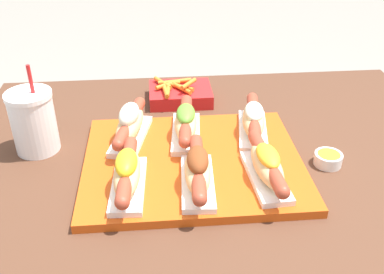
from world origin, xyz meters
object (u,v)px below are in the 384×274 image
(hot_dog_3, at_px, (130,124))
(sauce_bowl, at_px, (329,159))
(drink_cup, at_px, (33,122))
(hot_dog_0, at_px, (127,173))
(hot_dog_2, at_px, (267,165))
(hot_dog_4, at_px, (186,123))
(fries_basket, at_px, (180,94))
(hot_dog_1, at_px, (198,170))
(serving_tray, at_px, (193,162))
(hot_dog_5, at_px, (253,120))

(hot_dog_3, xyz_separation_m, sauce_bowl, (0.41, -0.11, -0.04))
(sauce_bowl, relative_size, drink_cup, 0.29)
(hot_dog_0, distance_m, hot_dog_2, 0.26)
(hot_dog_0, xyz_separation_m, hot_dog_4, (0.12, 0.18, -0.00))
(hot_dog_4, bearing_deg, fries_basket, 90.06)
(hot_dog_4, bearing_deg, hot_dog_3, -179.75)
(hot_dog_1, relative_size, hot_dog_4, 1.00)
(hot_dog_3, xyz_separation_m, fries_basket, (0.12, 0.21, -0.03))
(hot_dog_1, relative_size, hot_dog_2, 1.00)
(hot_dog_1, xyz_separation_m, fries_basket, (-0.01, 0.39, -0.03))
(serving_tray, relative_size, hot_dog_4, 2.12)
(sauce_bowl, bearing_deg, hot_dog_1, -166.68)
(sauce_bowl, relative_size, fries_basket, 0.36)
(serving_tray, bearing_deg, fries_basket, 91.40)
(hot_dog_0, relative_size, drink_cup, 1.07)
(sauce_bowl, bearing_deg, fries_basket, 131.54)
(serving_tray, xyz_separation_m, hot_dog_1, (0.00, -0.09, 0.04))
(hot_dog_2, bearing_deg, serving_tray, 148.27)
(serving_tray, height_order, hot_dog_3, hot_dog_3)
(hot_dog_3, bearing_deg, hot_dog_4, 0.25)
(hot_dog_2, height_order, fries_basket, hot_dog_2)
(hot_dog_0, height_order, drink_cup, drink_cup)
(hot_dog_3, bearing_deg, fries_basket, 60.08)
(hot_dog_0, relative_size, hot_dog_1, 1.00)
(serving_tray, distance_m, hot_dog_5, 0.17)
(hot_dog_0, bearing_deg, hot_dog_1, -1.34)
(hot_dog_2, relative_size, fries_basket, 1.30)
(drink_cup, height_order, fries_basket, drink_cup)
(drink_cup, bearing_deg, fries_basket, 32.67)
(hot_dog_1, xyz_separation_m, sauce_bowl, (0.28, 0.07, -0.04))
(serving_tray, relative_size, sauce_bowl, 7.74)
(hot_dog_2, distance_m, hot_dog_3, 0.31)
(hot_dog_3, bearing_deg, hot_dog_1, -54.16)
(fries_basket, bearing_deg, drink_cup, -147.33)
(hot_dog_0, distance_m, hot_dog_4, 0.21)
(hot_dog_2, height_order, drink_cup, drink_cup)
(hot_dog_4, relative_size, sauce_bowl, 3.65)
(hot_dog_4, xyz_separation_m, fries_basket, (-0.00, 0.21, -0.03))
(hot_dog_0, distance_m, hot_dog_1, 0.13)
(hot_dog_2, distance_m, fries_basket, 0.41)
(hot_dog_3, relative_size, hot_dog_5, 0.99)
(hot_dog_5, bearing_deg, sauce_bowl, -39.57)
(sauce_bowl, distance_m, fries_basket, 0.43)
(hot_dog_3, bearing_deg, hot_dog_2, -33.56)
(drink_cup, xyz_separation_m, fries_basket, (0.32, 0.21, -0.05))
(hot_dog_4, bearing_deg, sauce_bowl, -21.63)
(drink_cup, bearing_deg, hot_dog_2, -20.87)
(serving_tray, distance_m, drink_cup, 0.35)
(hot_dog_0, relative_size, hot_dog_3, 1.02)
(hot_dog_2, height_order, hot_dog_5, hot_dog_5)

